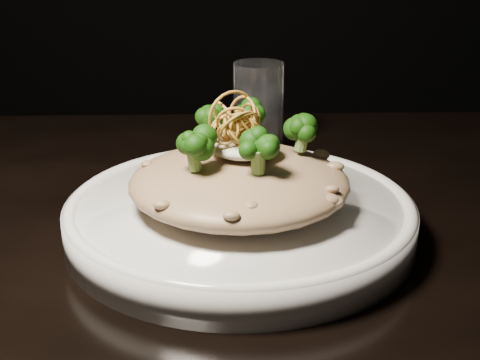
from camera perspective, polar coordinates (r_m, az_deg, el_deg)
name	(u,v)px	position (r m, az deg, el deg)	size (l,w,h in m)	color
table	(296,302)	(0.68, 4.80, -10.34)	(1.10, 0.80, 0.75)	black
plate	(240,219)	(0.62, 0.00, -3.32)	(0.32, 0.32, 0.03)	silver
risotto	(239,182)	(0.60, -0.06, -0.18)	(0.20, 0.20, 0.04)	brown
broccoli	(240,130)	(0.59, 0.01, 4.30)	(0.13, 0.13, 0.05)	black
cheese	(245,146)	(0.60, 0.39, 2.95)	(0.07, 0.07, 0.02)	white
shallots	(237,115)	(0.59, -0.25, 5.55)	(0.06, 0.06, 0.04)	brown
drinking_glass	(258,107)	(0.84, 1.57, 6.24)	(0.06, 0.06, 0.11)	white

